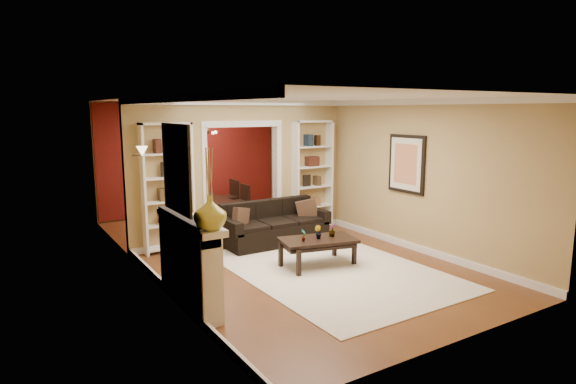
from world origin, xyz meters
TOP-DOWN VIEW (x-y plane):
  - floor at (0.00, 0.00)m, footprint 8.00×8.00m
  - ceiling at (0.00, 0.00)m, footprint 8.00×8.00m
  - wall_back at (0.00, 4.00)m, footprint 8.00×0.00m
  - wall_front at (0.00, -4.00)m, footprint 8.00×0.00m
  - wall_left at (-2.25, 0.00)m, footprint 0.00×8.00m
  - wall_right at (2.25, 0.00)m, footprint 0.00×8.00m
  - partition_wall at (0.00, 1.20)m, footprint 4.50×0.15m
  - red_back_panel at (0.00, 3.97)m, footprint 4.44×0.04m
  - dining_window at (0.00, 3.93)m, footprint 0.78×0.03m
  - area_rug at (0.29, -1.38)m, footprint 2.82×3.92m
  - sofa at (0.30, 0.45)m, footprint 2.04×0.88m
  - pillow_left at (-0.42, 0.43)m, footprint 0.40×0.31m
  - pillow_right at (1.03, 0.43)m, footprint 0.40×0.31m
  - coffee_table at (0.23, -1.06)m, footprint 1.32×0.90m
  - plant_left at (-0.05, -1.06)m, footprint 0.12×0.12m
  - plant_center at (0.23, -1.06)m, footprint 0.12×0.14m
  - plant_right at (0.51, -1.06)m, footprint 0.14×0.14m
  - bookshelf_left at (-1.55, 1.03)m, footprint 0.90×0.30m
  - bookshelf_right at (1.55, 1.03)m, footprint 0.90×0.30m
  - fireplace at (-2.09, -1.50)m, footprint 0.32×1.70m
  - vase at (-2.09, -2.20)m, footprint 0.46×0.46m
  - mirror at (-2.23, -1.50)m, footprint 0.03×0.95m
  - wall_sconce at (-2.15, 0.55)m, footprint 0.18×0.18m
  - framed_art at (2.21, -1.00)m, footprint 0.04×0.85m
  - dining_table at (-0.06, 2.81)m, footprint 1.54×0.86m
  - dining_chair_nw at (-0.61, 2.51)m, footprint 0.57×0.57m
  - dining_chair_ne at (0.49, 2.51)m, footprint 0.52×0.52m
  - dining_chair_sw at (-0.61, 3.11)m, footprint 0.48×0.48m
  - dining_chair_se at (0.49, 3.11)m, footprint 0.49×0.49m
  - chandelier at (0.00, 2.70)m, footprint 0.50×0.50m

SIDE VIEW (x-z plane):
  - floor at x=0.00m, z-range 0.00..0.00m
  - area_rug at x=0.29m, z-range 0.00..0.01m
  - coffee_table at x=0.23m, z-range 0.00..0.46m
  - dining_table at x=-0.06m, z-range 0.00..0.54m
  - dining_chair_sw at x=-0.61m, z-range 0.00..0.75m
  - sofa at x=0.30m, z-range 0.00..0.80m
  - dining_chair_ne at x=0.49m, z-range 0.00..0.86m
  - dining_chair_nw at x=-0.61m, z-range 0.00..0.89m
  - dining_chair_se at x=0.49m, z-range 0.00..0.90m
  - plant_left at x=-0.05m, z-range 0.46..0.65m
  - plant_right at x=0.51m, z-range 0.46..0.66m
  - plant_center at x=0.23m, z-range 0.46..0.67m
  - fireplace at x=-2.09m, z-range 0.00..1.16m
  - pillow_right at x=1.03m, z-range 0.39..0.79m
  - pillow_left at x=-0.42m, z-range 0.39..0.79m
  - bookshelf_left at x=-1.55m, z-range 0.00..2.30m
  - bookshelf_right at x=1.55m, z-range 0.00..2.30m
  - red_back_panel at x=0.00m, z-range 0.00..2.64m
  - wall_back at x=0.00m, z-range -2.65..5.35m
  - wall_front at x=0.00m, z-range -2.65..5.35m
  - wall_left at x=-2.25m, z-range -2.65..5.35m
  - wall_right at x=2.25m, z-range -2.65..5.35m
  - partition_wall at x=0.00m, z-range 0.00..2.70m
  - vase at x=-2.09m, z-range 1.16..1.55m
  - dining_window at x=0.00m, z-range 1.06..2.04m
  - framed_art at x=2.21m, z-range 1.02..2.08m
  - mirror at x=-2.23m, z-range 1.25..2.35m
  - wall_sconce at x=-2.15m, z-range 1.72..1.94m
  - chandelier at x=0.00m, z-range 1.87..2.17m
  - ceiling at x=0.00m, z-range 2.70..2.70m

